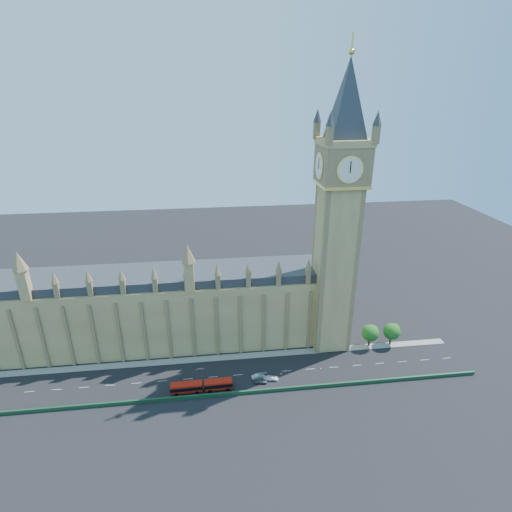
{
  "coord_description": "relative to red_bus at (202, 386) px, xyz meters",
  "views": [
    {
      "loc": [
        -2.85,
        -104.01,
        85.37
      ],
      "look_at": [
        11.15,
        10.0,
        37.22
      ],
      "focal_mm": 28.0,
      "sensor_mm": 36.0,
      "label": 1
    }
  ],
  "objects": [
    {
      "name": "cone_a",
      "position": [
        21.8,
        3.57,
        -1.33
      ],
      "size": [
        0.58,
        0.58,
        0.7
      ],
      "rotation": [
        0.0,
        0.0,
        -0.42
      ],
      "color": "black",
      "rests_on": "ground"
    },
    {
      "name": "tree_east_far",
      "position": [
        67.75,
        15.97,
        3.97
      ],
      "size": [
        6.0,
        6.0,
        8.5
      ],
      "color": "#382619",
      "rests_on": "ground"
    },
    {
      "name": "bridge_parapet",
      "position": [
        7.53,
        -3.11,
        -1.07
      ],
      "size": [
        160.0,
        0.6,
        1.2
      ],
      "primitive_type": "cube",
      "color": "#1E4C2D",
      "rests_on": "ground"
    },
    {
      "name": "elizabeth_tower",
      "position": [
        45.53,
        19.88,
        52.88
      ],
      "size": [
        20.59,
        20.59,
        105.0
      ],
      "color": "#9D824C",
      "rests_on": "ground"
    },
    {
      "name": "tree_east_near",
      "position": [
        59.75,
        15.97,
        3.97
      ],
      "size": [
        6.0,
        6.0,
        8.5
      ],
      "color": "#382619",
      "rests_on": "ground"
    },
    {
      "name": "kerb_north",
      "position": [
        7.53,
        15.39,
        -1.59
      ],
      "size": [
        160.0,
        3.0,
        0.16
      ],
      "primitive_type": "cube",
      "color": "gray",
      "rests_on": "ground"
    },
    {
      "name": "car_silver",
      "position": [
        17.95,
        3.47,
        -0.96
      ],
      "size": [
        4.49,
        2.04,
        1.43
      ],
      "primitive_type": "imported",
      "rotation": [
        0.0,
        0.0,
        1.7
      ],
      "color": "#A3A5AB",
      "rests_on": "ground"
    },
    {
      "name": "ground",
      "position": [
        7.53,
        5.89,
        -1.67
      ],
      "size": [
        400.0,
        400.0,
        0.0
      ],
      "primitive_type": "plane",
      "color": "black",
      "rests_on": "ground"
    },
    {
      "name": "car_white",
      "position": [
        21.76,
        2.22,
        -0.98
      ],
      "size": [
        5.02,
        2.54,
        1.4
      ],
      "primitive_type": "imported",
      "rotation": [
        0.0,
        0.0,
        1.45
      ],
      "color": "silver",
      "rests_on": "ground"
    },
    {
      "name": "cone_d",
      "position": [
        25.49,
        4.34,
        -1.34
      ],
      "size": [
        0.55,
        0.55,
        0.67
      ],
      "rotation": [
        0.0,
        0.0,
        0.4
      ],
      "color": "black",
      "rests_on": "ground"
    },
    {
      "name": "red_bus",
      "position": [
        0.0,
        0.0,
        0.0
      ],
      "size": [
        18.74,
        3.27,
        3.18
      ],
      "rotation": [
        0.0,
        0.0,
        0.02
      ],
      "color": "#B6180C",
      "rests_on": "ground"
    },
    {
      "name": "cone_b",
      "position": [
        27.24,
        5.66,
        -1.37
      ],
      "size": [
        0.4,
        0.4,
        0.62
      ],
      "rotation": [
        0.0,
        0.0,
        -0.02
      ],
      "color": "black",
      "rests_on": "ground"
    },
    {
      "name": "palace_westminster",
      "position": [
        -17.47,
        27.89,
        12.19
      ],
      "size": [
        120.0,
        20.0,
        28.0
      ],
      "color": "#9D824C",
      "rests_on": "ground"
    },
    {
      "name": "cone_c",
      "position": [
        38.78,
        5.32,
        -1.36
      ],
      "size": [
        0.52,
        0.52,
        0.63
      ],
      "rotation": [
        0.0,
        0.0,
        -0.4
      ],
      "color": "black",
      "rests_on": "ground"
    },
    {
      "name": "car_grey",
      "position": [
        18.32,
        1.15,
        -0.98
      ],
      "size": [
        4.24,
        2.14,
        1.39
      ],
      "primitive_type": "imported",
      "rotation": [
        0.0,
        0.0,
        1.44
      ],
      "color": "#45484D",
      "rests_on": "ground"
    }
  ]
}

